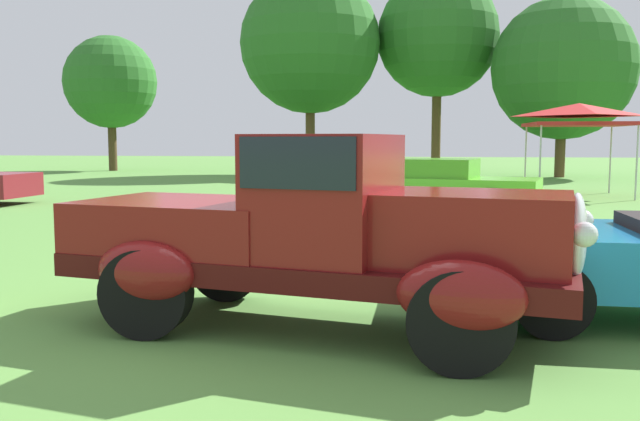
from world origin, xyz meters
The scene contains 8 objects.
ground_plane centered at (0.00, 0.00, 0.00)m, with size 120.00×120.00×0.00m, color #568C3D.
feature_pickup_truck centered at (0.37, -0.22, 0.87)m, with size 4.58×2.49×1.70m.
show_car_lime centered at (1.71, 9.75, 0.60)m, with size 4.66×2.76×1.22m.
canopy_tent_left_field centered at (5.90, 14.82, 2.42)m, with size 2.83×2.83×2.71m.
treeline_far_left centered at (-14.80, 28.38, 4.65)m, with size 4.83×4.83×7.09m.
treeline_mid_left centered at (-3.74, 25.81, 6.10)m, with size 6.50×6.50×9.37m.
treeline_center centered at (2.16, 27.34, 6.54)m, with size 5.77×5.77×9.44m.
treeline_mid_right centered at (7.50, 25.15, 4.72)m, with size 6.17×6.17×7.81m.
Camera 1 is at (1.19, -5.96, 1.66)m, focal length 38.08 mm.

